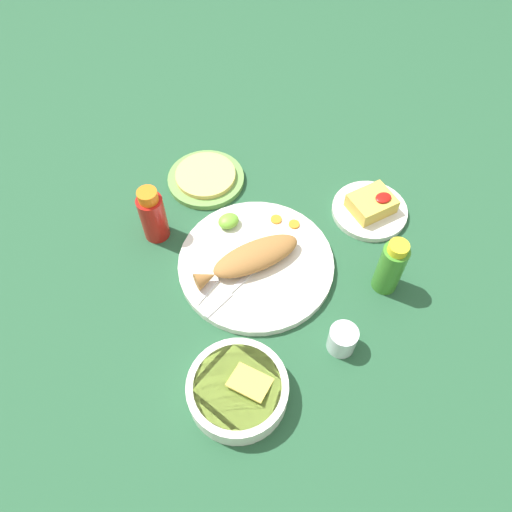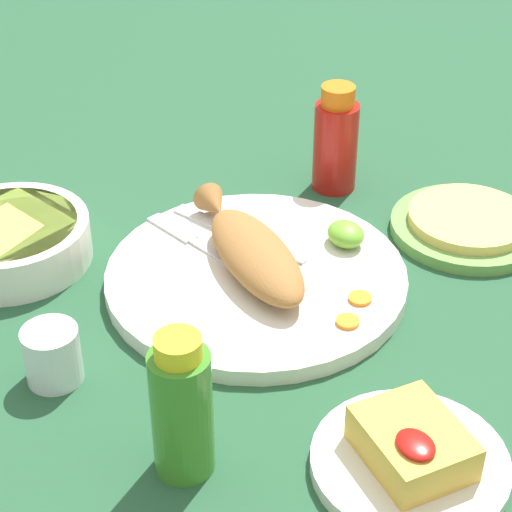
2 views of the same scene
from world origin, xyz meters
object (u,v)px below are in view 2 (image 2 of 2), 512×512
(guacamole_bowl, at_px, (10,239))
(salt_cup, at_px, (53,358))
(fried_fish, at_px, (252,250))
(hot_sauce_bottle_red, at_px, (336,141))
(side_plate_fries, at_px, (410,464))
(fork_near, at_px, (197,244))
(tortilla_plate, at_px, (467,227))
(fork_far, at_px, (230,230))
(hot_sauce_bottle_green, at_px, (182,408))
(main_plate, at_px, (256,278))

(guacamole_bowl, bearing_deg, salt_cup, -2.24)
(fried_fish, height_order, hot_sauce_bottle_red, hot_sauce_bottle_red)
(hot_sauce_bottle_red, bearing_deg, side_plate_fries, -21.31)
(fork_near, relative_size, tortilla_plate, 0.99)
(fork_far, distance_m, guacamole_bowl, 0.25)
(fork_near, distance_m, guacamole_bowl, 0.21)
(hot_sauce_bottle_red, distance_m, hot_sauce_bottle_green, 0.50)
(side_plate_fries, height_order, guacamole_bowl, guacamole_bowl)
(fork_far, relative_size, guacamole_bowl, 0.95)
(fried_fish, distance_m, guacamole_bowl, 0.27)
(guacamole_bowl, bearing_deg, side_plate_fries, 27.09)
(fried_fish, xyz_separation_m, fork_far, (-0.07, 0.01, -0.02))
(side_plate_fries, bearing_deg, fork_near, -173.34)
(fork_near, distance_m, hot_sauce_bottle_red, 0.24)
(fried_fish, bearing_deg, fork_near, -147.10)
(salt_cup, xyz_separation_m, tortilla_plate, (-0.04, 0.51, -0.02))
(hot_sauce_bottle_green, distance_m, tortilla_plate, 0.48)
(fork_near, relative_size, fork_far, 1.05)
(fork_far, relative_size, side_plate_fries, 1.00)
(fried_fish, bearing_deg, main_plate, -0.00)
(tortilla_plate, bearing_deg, side_plate_fries, -42.89)
(fried_fish, bearing_deg, hot_sauce_bottle_green, -35.13)
(hot_sauce_bottle_red, relative_size, guacamole_bowl, 0.77)
(hot_sauce_bottle_green, bearing_deg, hot_sauce_bottle_red, 136.28)
(main_plate, xyz_separation_m, guacamole_bowl, (-0.16, -0.23, 0.02))
(salt_cup, xyz_separation_m, guacamole_bowl, (-0.22, 0.01, 0.00))
(main_plate, height_order, fork_near, fork_near)
(hot_sauce_bottle_green, xyz_separation_m, tortilla_plate, (-0.20, 0.44, -0.06))
(hot_sauce_bottle_green, bearing_deg, main_plate, 141.79)
(fried_fish, distance_m, hot_sauce_bottle_red, 0.23)
(fork_near, relative_size, hot_sauce_bottle_green, 1.28)
(fork_far, xyz_separation_m, side_plate_fries, (0.38, -0.00, -0.01))
(main_plate, bearing_deg, fork_near, -152.84)
(hot_sauce_bottle_red, distance_m, tortilla_plate, 0.19)
(fork_far, height_order, guacamole_bowl, guacamole_bowl)
(fried_fish, bearing_deg, guacamole_bowl, -121.45)
(main_plate, height_order, fork_far, fork_far)
(fork_far, height_order, hot_sauce_bottle_red, hot_sauce_bottle_red)
(fork_far, height_order, side_plate_fries, fork_far)
(salt_cup, xyz_separation_m, side_plate_fries, (0.24, 0.24, -0.02))
(fork_near, xyz_separation_m, fork_far, (-0.01, 0.04, 0.00))
(guacamole_bowl, bearing_deg, main_plate, 54.91)
(main_plate, distance_m, tortilla_plate, 0.27)
(hot_sauce_bottle_red, xyz_separation_m, salt_cup, (0.21, -0.42, -0.04))
(fried_fish, distance_m, fork_near, 0.08)
(main_plate, xyz_separation_m, hot_sauce_bottle_green, (0.21, -0.17, 0.06))
(tortilla_plate, bearing_deg, main_plate, -92.36)
(fork_near, bearing_deg, main_plate, -171.90)
(main_plate, xyz_separation_m, side_plate_fries, (0.30, 0.01, -0.00))
(fork_far, xyz_separation_m, guacamole_bowl, (-0.08, -0.23, 0.01))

